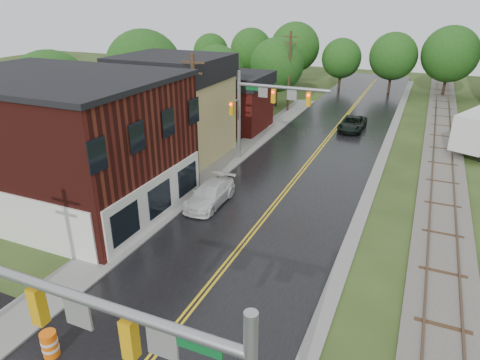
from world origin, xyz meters
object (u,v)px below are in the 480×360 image
Objects in this scene: tree_left_c at (218,74)px; suv_dark at (352,124)px; pickup_white at (210,194)px; brick_building at (60,142)px; traffic_signal_far at (264,102)px; tree_left_b at (145,71)px; construction_barrel at (50,344)px; tree_left_a at (53,95)px; utility_pole_b at (195,116)px; utility_pole_c at (289,71)px; tree_left_e at (278,66)px.

tree_left_c is 15.91m from suv_dark.
pickup_white is at bearing -103.60° from suv_dark.
brick_building is 9.87m from pickup_white.
tree_left_b reaches higher than traffic_signal_far.
construction_barrel is (0.38, -13.80, -0.16)m from pickup_white.
tree_left_a is 16.91m from pickup_white.
utility_pole_b is 1.18× the size of tree_left_c.
traffic_signal_far is 0.96× the size of tree_left_c.
utility_pole_c reaches higher than suv_dark.
tree_left_b is (-5.36, 16.90, 1.57)m from brick_building.
utility_pole_b is at bearing -85.10° from tree_left_e.
tree_left_c is (4.00, 8.00, -1.21)m from tree_left_b.
utility_pole_b is at bearing -123.68° from traffic_signal_far.
tree_left_c is at bearing 93.14° from brick_building.
brick_building is 31.12m from tree_left_e.
traffic_signal_far is 6.01m from utility_pole_b.
utility_pole_b reaches higher than pickup_white.
tree_left_b is 21.32m from suv_dark.
tree_left_e is at bearing 105.89° from traffic_signal_far.
suv_dark is (10.42, -6.80, -4.13)m from tree_left_e.
tree_left_e reaches higher than construction_barrel.
tree_left_b is 9.04× the size of construction_barrel.
tree_left_a is at bearing -140.00° from suv_dark.
construction_barrel is at bearing -85.23° from utility_pole_c.
tree_left_e is 7.61× the size of construction_barrel.
tree_left_c is at bearing 178.28° from suv_dark.
tree_left_a is at bearing -162.70° from traffic_signal_far.
pickup_white is at bearing -83.52° from utility_pole_c.
brick_building is at bearing -129.07° from utility_pole_b.
brick_building is 10.14m from tree_left_a.
brick_building is 1.95× the size of traffic_signal_far.
brick_building is 1.65× the size of tree_left_a.
traffic_signal_far is 1.54× the size of pickup_white.
construction_barrel is at bearing -49.11° from brick_building.
suv_dark is at bearing 67.36° from traffic_signal_far.
tree_left_c reaches higher than suv_dark.
tree_left_c is at bearing 114.30° from pickup_white.
utility_pole_b is 0.93× the size of tree_left_b.
pickup_white is at bearing -65.12° from tree_left_c.
construction_barrel is (-5.09, -34.45, -0.15)m from suv_dark.
pickup_white reaches higher than suv_dark.
tree_left_c is at bearing 106.33° from construction_barrel.
tree_left_a is 10.22m from tree_left_b.
suv_dark is at bearing -33.12° from tree_left_e.
traffic_signal_far is 0.90× the size of tree_left_e.
suv_dark is (21.42, 17.20, -4.43)m from tree_left_a.
tree_left_a is at bearing 133.43° from construction_barrel.
tree_left_b reaches higher than suv_dark.
tree_left_c is 23.96m from pickup_white.
tree_left_a is (-13.05, -0.10, 0.39)m from utility_pole_b.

